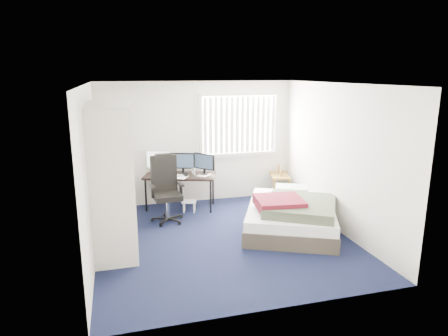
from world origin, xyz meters
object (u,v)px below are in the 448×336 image
office_chair (166,195)px  nightstand (279,177)px  bed (291,214)px  desk (180,172)px

office_chair → nightstand: bearing=16.2°
nightstand → bed: (-0.51, -1.76, -0.19)m
office_chair → nightstand: (2.54, 0.74, -0.01)m
office_chair → nightstand: 2.64m
desk → nightstand: (2.17, 0.10, -0.26)m
desk → office_chair: (-0.37, -0.64, -0.26)m
office_chair → bed: 2.28m
desk → nightstand: size_ratio=1.81×
bed → office_chair: bearing=153.2°
office_chair → nightstand: size_ratio=1.46×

